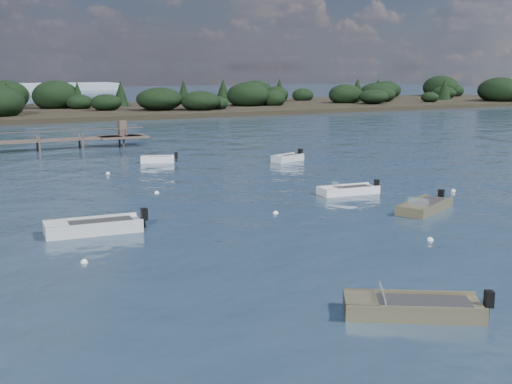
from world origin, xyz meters
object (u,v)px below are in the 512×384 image
dinghy_mid_grey (93,229)px  dinghy_mid_white_b (348,192)px  tender_far_grey_b (288,159)px  dinghy_near_olive (412,310)px  dinghy_mid_white_a (425,208)px  tender_far_white (157,161)px

dinghy_mid_grey → dinghy_mid_white_b: (17.52, 2.66, -0.04)m
tender_far_grey_b → dinghy_mid_white_b: size_ratio=0.82×
dinghy_near_olive → dinghy_mid_white_b: (10.30, 18.67, -0.02)m
dinghy_mid_grey → dinghy_mid_white_a: bearing=-11.0°
tender_far_grey_b → dinghy_mid_white_b: tender_far_grey_b is taller
dinghy_near_olive → tender_far_grey_b: dinghy_near_olive is taller
dinghy_near_olive → tender_far_white: bearing=84.9°
tender_far_white → dinghy_mid_grey: bearing=-115.7°
tender_far_grey_b → dinghy_mid_white_a: bearing=-97.2°
dinghy_near_olive → dinghy_mid_white_a: bearing=47.4°
tender_far_white → tender_far_grey_b: bearing=-23.1°
dinghy_near_olive → tender_far_white: (3.41, 38.14, 0.00)m
tender_far_white → dinghy_mid_white_b: size_ratio=0.76×
tender_far_grey_b → dinghy_mid_white_b: bearing=-104.3°
dinghy_mid_white_b → dinghy_near_olive: bearing=-118.9°
tender_far_grey_b → tender_far_white: 11.61m
dinghy_near_olive → tender_far_white: 38.29m
dinghy_near_olive → dinghy_mid_white_b: dinghy_near_olive is taller
dinghy_mid_white_b → dinghy_mid_white_a: (1.10, -6.29, 0.01)m
dinghy_mid_grey → tender_far_grey_b: size_ratio=1.46×
dinghy_mid_grey → dinghy_mid_white_a: dinghy_mid_grey is taller
dinghy_near_olive → dinghy_mid_white_a: dinghy_near_olive is taller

